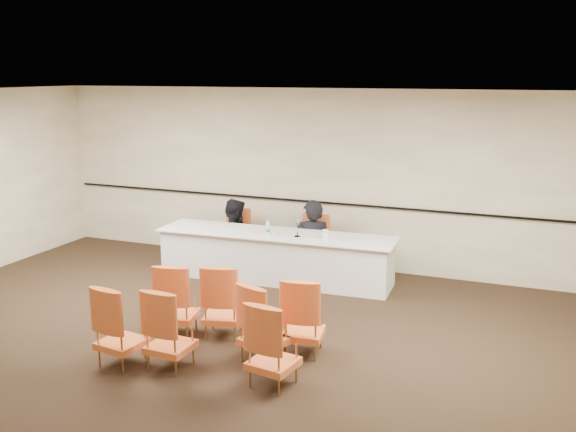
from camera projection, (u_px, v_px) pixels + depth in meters
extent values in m
plane|color=black|center=(208.00, 356.00, 7.53)|extent=(10.00, 10.00, 0.00)
plane|color=silver|center=(200.00, 97.00, 6.87)|extent=(10.00, 10.00, 0.00)
cube|color=#B7AA8F|center=(320.00, 178.00, 10.82)|extent=(10.00, 0.04, 3.00)
cube|color=black|center=(319.00, 202.00, 10.87)|extent=(9.80, 0.04, 0.03)
imported|color=black|center=(312.00, 252.00, 10.60)|extent=(0.76, 0.63, 1.78)
imported|color=black|center=(234.00, 244.00, 11.05)|extent=(0.85, 0.70, 1.59)
cube|color=silver|center=(308.00, 237.00, 9.90)|extent=(0.35, 0.30, 0.00)
cylinder|color=silver|center=(274.00, 232.00, 10.04)|extent=(0.07, 0.07, 0.10)
cylinder|color=white|center=(325.00, 234.00, 9.77)|extent=(0.11, 0.11, 0.14)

